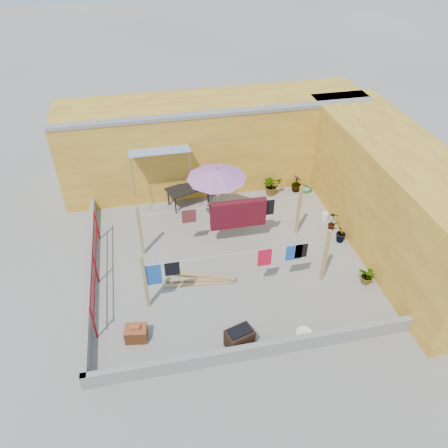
# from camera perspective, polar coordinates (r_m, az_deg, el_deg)

# --- Properties ---
(ground) EXTENTS (80.00, 80.00, 0.00)m
(ground) POSITION_cam_1_polar(r_m,az_deg,el_deg) (13.45, 0.44, -4.58)
(ground) COLOR #9E998E
(ground) RESTS_ON ground
(wall_back) EXTENTS (11.00, 3.27, 3.21)m
(wall_back) POSITION_cam_1_polar(r_m,az_deg,el_deg) (16.44, -1.34, 10.74)
(wall_back) COLOR gold
(wall_back) RESTS_ON ground
(wall_right) EXTENTS (2.40, 9.00, 3.20)m
(wall_right) POSITION_cam_1_polar(r_m,az_deg,el_deg) (14.28, 21.35, 3.40)
(wall_right) COLOR gold
(wall_right) RESTS_ON ground
(parapet_front) EXTENTS (8.30, 0.16, 0.44)m
(parapet_front) POSITION_cam_1_polar(r_m,az_deg,el_deg) (10.96, 4.58, -16.09)
(parapet_front) COLOR gray
(parapet_front) RESTS_ON ground
(parapet_left) EXTENTS (0.16, 7.30, 0.44)m
(parapet_left) POSITION_cam_1_polar(r_m,az_deg,el_deg) (13.27, -17.15, -6.12)
(parapet_left) COLOR gray
(parapet_left) RESTS_ON ground
(red_railing) EXTENTS (0.05, 4.20, 1.10)m
(red_railing) POSITION_cam_1_polar(r_m,az_deg,el_deg) (12.76, -16.57, -4.98)
(red_railing) COLOR maroon
(red_railing) RESTS_ON ground
(clothesline_rig) EXTENTS (5.09, 2.35, 1.80)m
(clothesline_rig) POSITION_cam_1_polar(r_m,az_deg,el_deg) (13.26, 1.67, 0.53)
(clothesline_rig) COLOR tan
(clothesline_rig) RESTS_ON ground
(patio_umbrella) EXTENTS (2.45, 2.45, 2.26)m
(patio_umbrella) POSITION_cam_1_polar(r_m,az_deg,el_deg) (13.56, -0.99, 6.50)
(patio_umbrella) COLOR gray
(patio_umbrella) RESTS_ON ground
(outdoor_table) EXTENTS (1.63, 1.17, 0.69)m
(outdoor_table) POSITION_cam_1_polar(r_m,az_deg,el_deg) (15.49, -4.74, 4.58)
(outdoor_table) COLOR black
(outdoor_table) RESTS_ON ground
(brick_stack) EXTENTS (0.60, 0.47, 0.47)m
(brick_stack) POSITION_cam_1_polar(r_m,az_deg,el_deg) (11.46, -11.40, -13.83)
(brick_stack) COLOR #9D4E24
(brick_stack) RESTS_ON ground
(lumber_pile) EXTENTS (2.12, 0.82, 0.13)m
(lumber_pile) POSITION_cam_1_polar(r_m,az_deg,el_deg) (12.73, -3.17, -7.26)
(lumber_pile) COLOR tan
(lumber_pile) RESTS_ON ground
(brazier) EXTENTS (0.76, 0.61, 0.59)m
(brazier) POSITION_cam_1_polar(r_m,az_deg,el_deg) (11.05, 2.02, -14.71)
(brazier) COLOR black
(brazier) RESTS_ON ground
(white_basin) EXTENTS (0.44, 0.44, 0.08)m
(white_basin) POSITION_cam_1_polar(r_m,az_deg,el_deg) (11.64, 10.44, -13.86)
(white_basin) COLOR white
(white_basin) RESTS_ON ground
(water_jug_a) EXTENTS (0.21, 0.21, 0.33)m
(water_jug_a) POSITION_cam_1_polar(r_m,az_deg,el_deg) (15.32, 13.04, 1.04)
(water_jug_a) COLOR white
(water_jug_a) RESTS_ON ground
(water_jug_b) EXTENTS (0.20, 0.20, 0.32)m
(water_jug_b) POSITION_cam_1_polar(r_m,az_deg,el_deg) (15.29, 13.10, 0.92)
(water_jug_b) COLOR white
(water_jug_b) RESTS_ON ground
(green_hose) EXTENTS (0.56, 0.56, 0.08)m
(green_hose) POSITION_cam_1_polar(r_m,az_deg,el_deg) (16.80, 10.54, 4.54)
(green_hose) COLOR #1B7119
(green_hose) RESTS_ON ground
(plant_back_a) EXTENTS (0.70, 0.62, 0.76)m
(plant_back_a) POSITION_cam_1_polar(r_m,az_deg,el_deg) (16.20, 6.27, 5.08)
(plant_back_a) COLOR #1E601B
(plant_back_a) RESTS_ON ground
(plant_back_b) EXTENTS (0.38, 0.38, 0.66)m
(plant_back_b) POSITION_cam_1_polar(r_m,az_deg,el_deg) (16.52, 9.44, 5.26)
(plant_back_b) COLOR #1E601B
(plant_back_b) RESTS_ON ground
(plant_right_a) EXTENTS (0.47, 0.44, 0.74)m
(plant_right_a) POSITION_cam_1_polar(r_m,az_deg,el_deg) (14.78, 14.00, 0.43)
(plant_right_a) COLOR #1E601B
(plant_right_a) RESTS_ON ground
(plant_right_b) EXTENTS (0.50, 0.51, 0.72)m
(plant_right_b) POSITION_cam_1_polar(r_m,az_deg,el_deg) (14.33, 15.02, -1.16)
(plant_right_b) COLOR #1E601B
(plant_right_b) RESTS_ON ground
(plant_right_c) EXTENTS (0.61, 0.64, 0.56)m
(plant_right_c) POSITION_cam_1_polar(r_m,az_deg,el_deg) (13.16, 18.27, -6.47)
(plant_right_c) COLOR #1E601B
(plant_right_c) RESTS_ON ground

